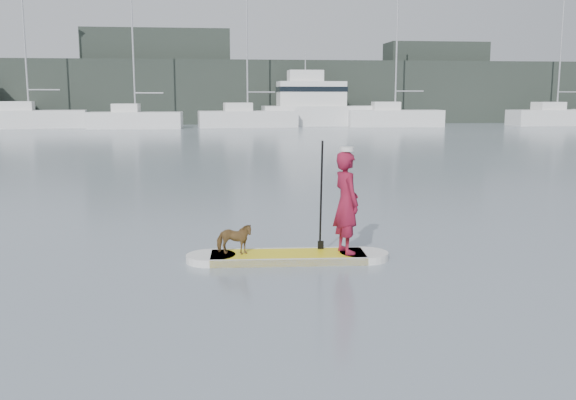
{
  "coord_description": "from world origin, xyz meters",
  "views": [
    {
      "loc": [
        -4.81,
        -10.87,
        2.65
      ],
      "look_at": [
        -3.63,
        -0.79,
        1.0
      ],
      "focal_mm": 40.0,
      "sensor_mm": 36.0,
      "label": 1
    }
  ],
  "objects": [
    {
      "name": "sailboat_c",
      "position": [
        -11.14,
        43.28,
        0.8
      ],
      "size": [
        7.61,
        2.8,
        10.79
      ],
      "rotation": [
        0.0,
        0.0,
        -0.04
      ],
      "color": "silver",
      "rests_on": "ground"
    },
    {
      "name": "sailboat_d",
      "position": [
        -1.87,
        44.32,
        0.88
      ],
      "size": [
        8.51,
        3.24,
        12.28
      ],
      "rotation": [
        0.0,
        0.0,
        0.08
      ],
      "color": "silver",
      "rests_on": "ground"
    },
    {
      "name": "motor_yacht_a",
      "position": [
        4.58,
        46.41,
        1.82
      ],
      "size": [
        10.87,
        3.65,
        6.47
      ],
      "rotation": [
        0.0,
        0.0,
        0.03
      ],
      "color": "silver",
      "rests_on": "ground"
    },
    {
      "name": "sailboat_e",
      "position": [
        11.03,
        44.28,
        0.85
      ],
      "size": [
        8.37,
        3.33,
        11.85
      ],
      "rotation": [
        0.0,
        0.0,
        -0.08
      ],
      "color": "silver",
      "rests_on": "ground"
    },
    {
      "name": "dog",
      "position": [
        -4.5,
        -0.74,
        0.37
      ],
      "size": [
        0.65,
        0.41,
        0.51
      ],
      "primitive_type": "imported",
      "rotation": [
        0.0,
        0.0,
        1.33
      ],
      "color": "brown",
      "rests_on": "paddleboard"
    },
    {
      "name": "white_cap",
      "position": [
        -2.68,
        -0.84,
        1.81
      ],
      "size": [
        0.22,
        0.22,
        0.07
      ],
      "primitive_type": "cylinder",
      "color": "silver",
      "rests_on": "paddler"
    },
    {
      "name": "sailboat_b",
      "position": [
        -19.98,
        44.87,
        0.93
      ],
      "size": [
        9.31,
        3.82,
        13.44
      ],
      "rotation": [
        0.0,
        0.0,
        0.12
      ],
      "color": "silver",
      "rests_on": "ground"
    },
    {
      "name": "shore_mass",
      "position": [
        0.0,
        53.0,
        3.0
      ],
      "size": [
        90.0,
        6.0,
        6.0
      ],
      "primitive_type": "cube",
      "color": "black",
      "rests_on": "ground"
    },
    {
      "name": "paddler",
      "position": [
        -2.68,
        -0.84,
        0.95
      ],
      "size": [
        0.54,
        0.69,
        1.66
      ],
      "primitive_type": "imported",
      "rotation": [
        0.0,
        0.0,
        1.83
      ],
      "color": "maroon",
      "rests_on": "paddleboard"
    },
    {
      "name": "sailboat_f",
      "position": [
        26.3,
        44.72,
        0.89
      ],
      "size": [
        9.06,
        3.5,
        13.24
      ],
      "rotation": [
        0.0,
        0.0,
        0.1
      ],
      "color": "silver",
      "rests_on": "ground"
    },
    {
      "name": "shore_building_east",
      "position": [
        18.0,
        54.0,
        4.0
      ],
      "size": [
        10.0,
        4.0,
        8.0
      ],
      "primitive_type": "cube",
      "color": "black",
      "rests_on": "ground"
    },
    {
      "name": "ground",
      "position": [
        0.0,
        0.0,
        0.0
      ],
      "size": [
        140.0,
        140.0,
        0.0
      ],
      "primitive_type": "plane",
      "color": "slate",
      "rests_on": "ground"
    },
    {
      "name": "paddle",
      "position": [
        -3.05,
        -0.55,
        0.8
      ],
      "size": [
        0.1,
        0.3,
        2.0
      ],
      "rotation": [
        0.0,
        0.0,
        -0.05
      ],
      "color": "black",
      "rests_on": "ground"
    },
    {
      "name": "paddleboard",
      "position": [
        -3.63,
        -0.79,
        0.06
      ],
      "size": [
        3.3,
        0.93,
        0.12
      ],
      "rotation": [
        0.0,
        0.0,
        -0.05
      ],
      "color": "yellow",
      "rests_on": "ground"
    },
    {
      "name": "shore_building_west",
      "position": [
        -10.0,
        54.0,
        4.5
      ],
      "size": [
        14.0,
        4.0,
        9.0
      ],
      "primitive_type": "cube",
      "color": "black",
      "rests_on": "ground"
    }
  ]
}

